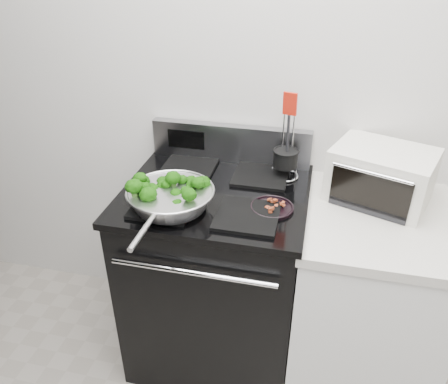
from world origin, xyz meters
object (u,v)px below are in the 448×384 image
(utensil_holder, at_px, (285,163))
(toaster_oven, at_px, (381,175))
(gas_range, at_px, (216,273))
(skillet, at_px, (171,197))
(bacon_plate, at_px, (272,205))

(utensil_holder, height_order, toaster_oven, utensil_holder)
(utensil_holder, bearing_deg, gas_range, -131.24)
(skillet, bearing_deg, gas_range, 53.72)
(gas_range, xyz_separation_m, skillet, (-0.14, -0.18, 0.52))
(gas_range, bearing_deg, skillet, -126.96)
(skillet, relative_size, toaster_oven, 1.18)
(utensil_holder, bearing_deg, bacon_plate, -79.97)
(bacon_plate, relative_size, utensil_holder, 0.44)
(bacon_plate, xyz_separation_m, toaster_oven, (0.42, 0.23, 0.07))
(skillet, bearing_deg, toaster_oven, 22.44)
(bacon_plate, bearing_deg, skillet, -167.00)
(gas_range, xyz_separation_m, toaster_oven, (0.68, 0.14, 0.55))
(gas_range, xyz_separation_m, utensil_holder, (0.27, 0.19, 0.53))
(skillet, distance_m, bacon_plate, 0.40)
(gas_range, relative_size, skillet, 2.03)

